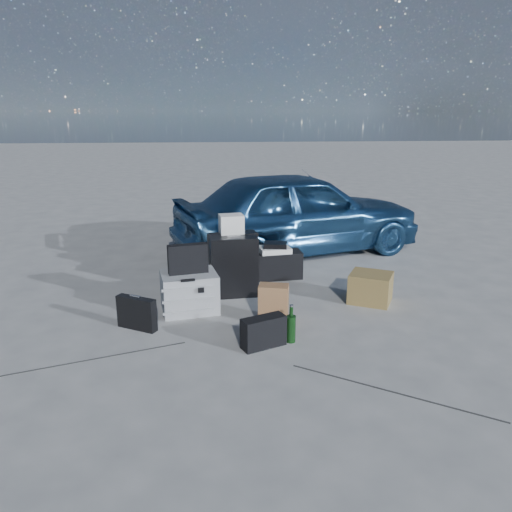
{
  "coord_description": "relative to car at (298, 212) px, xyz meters",
  "views": [
    {
      "loc": [
        -0.41,
        -4.36,
        2.0
      ],
      "look_at": [
        0.09,
        0.85,
        0.48
      ],
      "focal_mm": 35.0,
      "sensor_mm": 36.0,
      "label": 1
    }
  ],
  "objects": [
    {
      "name": "kraft_bag",
      "position": [
        -0.67,
        -2.45,
        -0.42
      ],
      "size": [
        0.32,
        0.23,
        0.38
      ],
      "primitive_type": "cube",
      "rotation": [
        0.0,
        0.0,
        -0.23
      ],
      "color": "olive",
      "rests_on": "ground"
    },
    {
      "name": "ground",
      "position": [
        -0.87,
        -2.61,
        -0.61
      ],
      "size": [
        60.0,
        60.0,
        0.0
      ],
      "primitive_type": "plane",
      "color": "#A9A9A4",
      "rests_on": "ground"
    },
    {
      "name": "cardboard_box",
      "position": [
        0.45,
        -2.02,
        -0.45
      ],
      "size": [
        0.56,
        0.54,
        0.32
      ],
      "primitive_type": "cube",
      "rotation": [
        0.0,
        0.0,
        -0.49
      ],
      "color": "olive",
      "rests_on": "ground"
    },
    {
      "name": "green_bottle",
      "position": [
        -0.57,
        -2.91,
        -0.44
      ],
      "size": [
        0.11,
        0.11,
        0.34
      ],
      "primitive_type": "cylinder",
      "rotation": [
        0.0,
        0.0,
        0.35
      ],
      "color": "black",
      "rests_on": "ground"
    },
    {
      "name": "flat_box_white",
      "position": [
        -0.49,
        -1.13,
        -0.24
      ],
      "size": [
        0.41,
        0.33,
        0.07
      ],
      "primitive_type": "cube",
      "rotation": [
        0.0,
        0.0,
        0.15
      ],
      "color": "silver",
      "rests_on": "duffel_bag"
    },
    {
      "name": "pelican_case",
      "position": [
        -1.5,
        -2.07,
        -0.4
      ],
      "size": [
        0.63,
        0.55,
        0.41
      ],
      "primitive_type": "cube",
      "rotation": [
        0.0,
        0.0,
        0.18
      ],
      "color": "#A1A4A6",
      "rests_on": "ground"
    },
    {
      "name": "car",
      "position": [
        0.0,
        0.0,
        0.0
      ],
      "size": [
        3.83,
        2.42,
        1.22
      ],
      "primitive_type": "imported",
      "rotation": [
        0.0,
        0.0,
        1.87
      ],
      "color": "#2E6091",
      "rests_on": "ground"
    },
    {
      "name": "briefcase",
      "position": [
        -1.99,
        -2.49,
        -0.45
      ],
      "size": [
        0.4,
        0.28,
        0.32
      ],
      "primitive_type": "cube",
      "rotation": [
        0.0,
        0.0,
        -0.53
      ],
      "color": "black",
      "rests_on": "ground"
    },
    {
      "name": "suitcase_left",
      "position": [
        -1.02,
        -1.7,
        -0.27
      ],
      "size": [
        0.54,
        0.23,
        0.68
      ],
      "primitive_type": "cube",
      "rotation": [
        0.0,
        0.0,
        0.08
      ],
      "color": "black",
      "rests_on": "ground"
    },
    {
      "name": "laptop_bag",
      "position": [
        -1.51,
        -2.07,
        -0.05
      ],
      "size": [
        0.42,
        0.18,
        0.3
      ],
      "primitive_type": "cube",
      "rotation": [
        0.0,
        0.0,
        0.21
      ],
      "color": "black",
      "rests_on": "pelican_case"
    },
    {
      "name": "messenger_bag",
      "position": [
        -0.83,
        -2.98,
        -0.47
      ],
      "size": [
        0.42,
        0.29,
        0.28
      ],
      "primitive_type": "cube",
      "rotation": [
        0.0,
        0.0,
        0.41
      ],
      "color": "black",
      "rests_on": "ground"
    },
    {
      "name": "suitcase_right",
      "position": [
        -1.02,
        -1.44,
        -0.28
      ],
      "size": [
        0.59,
        0.33,
        0.67
      ],
      "primitive_type": "cube",
      "rotation": [
        0.0,
        0.0,
        0.25
      ],
      "color": "black",
      "rests_on": "ground"
    },
    {
      "name": "white_carton",
      "position": [
        -1.03,
        -1.44,
        0.16
      ],
      "size": [
        0.29,
        0.24,
        0.21
      ],
      "primitive_type": "cube",
      "rotation": [
        0.0,
        0.0,
        0.12
      ],
      "color": "silver",
      "rests_on": "suitcase_right"
    },
    {
      "name": "flat_box_black",
      "position": [
        -0.48,
        -1.14,
        -0.18
      ],
      "size": [
        0.31,
        0.24,
        0.06
      ],
      "primitive_type": "cube",
      "rotation": [
        0.0,
        0.0,
        -0.16
      ],
      "color": "black",
      "rests_on": "flat_box_white"
    },
    {
      "name": "duffel_bag",
      "position": [
        -0.49,
        -1.11,
        -0.44
      ],
      "size": [
        0.7,
        0.35,
        0.34
      ],
      "primitive_type": "cube",
      "rotation": [
        0.0,
        0.0,
        0.09
      ],
      "color": "black",
      "rests_on": "ground"
    }
  ]
}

